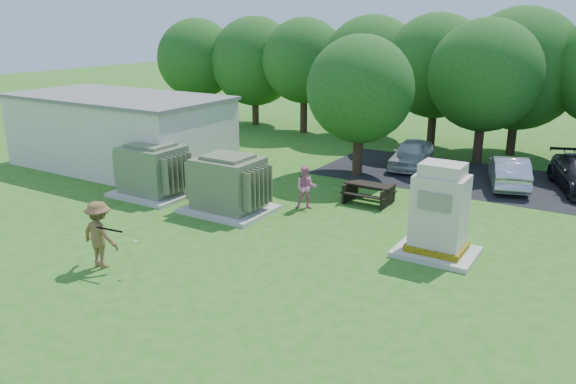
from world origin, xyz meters
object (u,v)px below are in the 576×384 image
Objects in this scene: car_white at (412,154)px; picnic_table at (369,191)px; generator_cabinet at (439,216)px; person_at_picnic at (306,188)px; transformer_right at (228,185)px; transformer_left at (153,171)px; car_silver_a at (509,171)px; batter at (100,235)px.

picnic_table is at bearing -91.90° from car_white.
person_at_picnic is (-5.35, 1.62, -0.41)m from generator_cabinet.
transformer_right reaches higher than picnic_table.
car_silver_a is (11.60, 8.55, -0.33)m from transformer_left.
person_at_picnic is at bearing -107.68° from batter.
person_at_picnic is 8.92m from car_silver_a.
generator_cabinet is 5.61m from person_at_picnic.
transformer_left reaches higher than car_silver_a.
person_at_picnic is at bearing 33.93° from car_silver_a.
transformer_right is at bearing -179.57° from generator_cabinet.
car_silver_a is at bearing 36.38° from transformer_left.
person_at_picnic is at bearing -105.14° from car_white.
generator_cabinet is 0.71× the size of car_silver_a.
transformer_left is 1.70× the size of picnic_table.
transformer_right is at bearing 30.79° from car_silver_a.
transformer_left is at bearing 166.86° from person_at_picnic.
transformer_left is 11.87m from car_white.
person_at_picnic is at bearing 15.85° from transformer_left.
transformer_left is 3.70m from transformer_right.
generator_cabinet is 8.52m from car_silver_a.
batter is 0.50× the size of car_white.
car_white reaches higher than picnic_table.
picnic_table is 6.45m from car_silver_a.
car_silver_a is (7.90, 8.55, -0.33)m from transformer_right.
car_white is at bearing 113.80° from generator_cabinet.
transformer_left and transformer_right have the same top height.
picnic_table is 0.92× the size of batter.
transformer_right is 0.77× the size of car_silver_a.
person_at_picnic reaches higher than car_silver_a.
person_at_picnic is 7.91m from car_white.
car_white is at bearing -28.37° from car_silver_a.
picnic_table is 0.45× the size of car_silver_a.
batter is at bearing 44.16° from car_silver_a.
transformer_right is 1.70× the size of picnic_table.
car_white is at bearing 70.27° from transformer_right.
car_white is (-0.48, 5.99, 0.18)m from picnic_table.
transformer_right is at bearing 0.00° from transformer_left.
transformer_right is at bearing -116.23° from car_white.
batter is (-0.10, -5.66, -0.02)m from transformer_right.
picnic_table is (3.89, 3.51, -0.50)m from transformer_right.
car_silver_a is (8.00, 14.21, -0.31)m from batter.
transformer_right is 5.26m from picnic_table.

